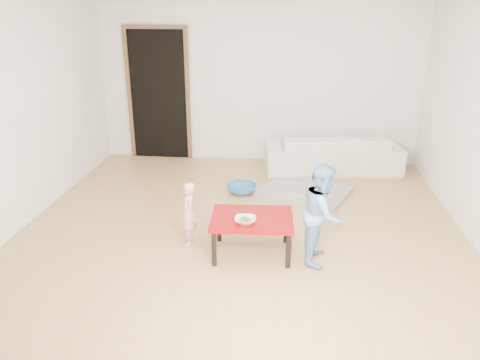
% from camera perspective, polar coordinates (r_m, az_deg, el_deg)
% --- Properties ---
extents(floor, '(5.00, 5.00, 0.01)m').
position_cam_1_polar(floor, '(5.44, 0.23, -5.66)').
color(floor, tan).
rests_on(floor, ground).
extents(back_wall, '(5.00, 0.02, 2.60)m').
position_cam_1_polar(back_wall, '(7.45, 2.27, 12.11)').
color(back_wall, white).
rests_on(back_wall, floor).
extents(left_wall, '(0.02, 5.00, 2.60)m').
position_cam_1_polar(left_wall, '(5.81, -25.35, 7.65)').
color(left_wall, white).
rests_on(left_wall, floor).
extents(doorway, '(1.02, 0.08, 2.11)m').
position_cam_1_polar(doorway, '(7.75, -9.85, 10.11)').
color(doorway, brown).
rests_on(doorway, back_wall).
extents(sofa, '(2.10, 1.04, 0.59)m').
position_cam_1_polar(sofa, '(7.25, 11.17, 3.31)').
color(sofa, silver).
rests_on(sofa, floor).
extents(cushion, '(0.45, 0.41, 0.11)m').
position_cam_1_polar(cushion, '(7.03, 9.68, 4.15)').
color(cushion, orange).
rests_on(cushion, sofa).
extents(red_table, '(0.85, 0.66, 0.41)m').
position_cam_1_polar(red_table, '(4.80, 1.46, -6.77)').
color(red_table, maroon).
rests_on(red_table, floor).
extents(bowl, '(0.21, 0.21, 0.05)m').
position_cam_1_polar(bowl, '(4.58, 0.65, -4.92)').
color(bowl, white).
rests_on(bowl, red_table).
extents(broccoli, '(0.12, 0.12, 0.06)m').
position_cam_1_polar(broccoli, '(4.58, 0.65, -4.89)').
color(broccoli, '#2D5919').
rests_on(broccoli, red_table).
extents(child_pink, '(0.17, 0.26, 0.70)m').
position_cam_1_polar(child_pink, '(4.94, -6.34, -4.16)').
color(child_pink, '#F97181').
rests_on(child_pink, floor).
extents(child_blue, '(0.46, 0.55, 1.01)m').
position_cam_1_polar(child_blue, '(4.63, 10.01, -4.04)').
color(child_blue, '#579CCA').
rests_on(child_blue, floor).
extents(basin, '(0.40, 0.40, 0.13)m').
position_cam_1_polar(basin, '(6.34, 0.19, -1.05)').
color(basin, teal).
rests_on(basin, floor).
extents(blanket, '(1.36, 1.26, 0.05)m').
position_cam_1_polar(blanket, '(6.41, 7.96, -1.37)').
color(blanket, '#AEAB99').
rests_on(blanket, floor).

